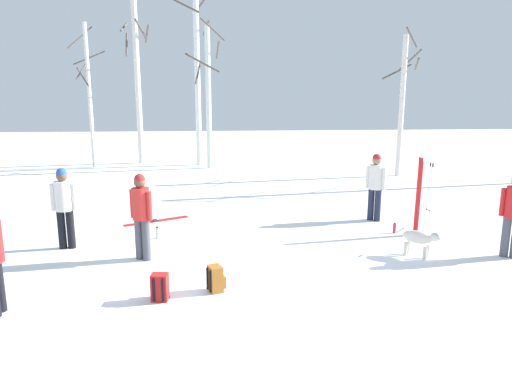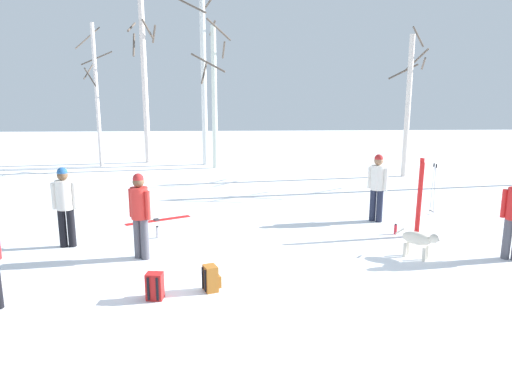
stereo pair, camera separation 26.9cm
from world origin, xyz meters
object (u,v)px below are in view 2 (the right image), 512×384
object	(u,v)px
dog	(419,240)
birch_tree_1	(144,80)
birch_tree_2	(204,79)
birch_tree_4	(408,103)
ski_pair_lying_0	(158,220)
water_bottle_1	(395,229)
backpack_0	(211,279)
birch_tree_0	(96,93)
person_0	(65,202)
water_bottle_0	(158,232)
backpack_1	(155,286)
birch_tree_3	(214,95)
person_2	(377,183)
person_3	(140,210)
ski_pair_planted_0	(419,198)
ski_poles_0	(433,187)

from	to	relation	value
dog	birch_tree_1	world-z (taller)	birch_tree_1
birch_tree_2	birch_tree_4	xyz separation A→B (m)	(7.76, -3.23, -0.94)
ski_pair_lying_0	water_bottle_1	xyz separation A→B (m)	(5.67, -1.43, 0.11)
backpack_0	birch_tree_1	bearing A→B (deg)	103.75
dog	birch_tree_1	distance (m)	15.25
ski_pair_lying_0	birch_tree_4	distance (m)	10.67
birch_tree_1	birch_tree_0	bearing A→B (deg)	-150.89
person_0	water_bottle_0	bearing A→B (deg)	15.57
water_bottle_1	backpack_1	bearing A→B (deg)	-147.15
birch_tree_3	dog	bearing A→B (deg)	-68.54
person_2	ski_pair_lying_0	xyz separation A→B (m)	(-5.53, 0.32, -0.97)
person_2	birch_tree_3	distance (m)	9.74
backpack_1	backpack_0	bearing A→B (deg)	17.21
person_3	ski_pair_lying_0	xyz separation A→B (m)	(-0.10, 2.76, -0.97)
person_3	backpack_0	bearing A→B (deg)	-48.43
backpack_1	ski_pair_planted_0	bearing A→B (deg)	29.23
person_3	dog	size ratio (longest dim) A/B	2.52
backpack_1	birch_tree_3	bearing A→B (deg)	87.71
person_2	birch_tree_3	xyz separation A→B (m)	(-4.35, 8.47, 2.07)
ski_poles_0	backpack_0	distance (m)	7.44
birch_tree_1	birch_tree_2	size ratio (longest dim) A/B	0.99
birch_tree_3	birch_tree_4	distance (m)	7.64
person_2	water_bottle_1	xyz separation A→B (m)	(0.14, -1.10, -0.86)
backpack_0	birch_tree_1	xyz separation A→B (m)	(-3.48, 14.21, 3.45)
birch_tree_1	ski_poles_0	bearing A→B (deg)	-45.89
ski_pair_lying_0	ski_poles_0	xyz separation A→B (m)	(7.26, 0.35, 0.72)
ski_poles_0	person_3	bearing A→B (deg)	-156.51
ski_poles_0	birch_tree_3	size ratio (longest dim) A/B	0.23
dog	water_bottle_1	xyz separation A→B (m)	(0.10, 1.61, -0.27)
ski_pair_planted_0	water_bottle_1	size ratio (longest dim) A/B	7.37
water_bottle_1	birch_tree_4	xyz separation A→B (m)	(2.80, 7.31, 2.65)
water_bottle_1	ski_pair_planted_0	bearing A→B (deg)	-23.61
birch_tree_0	birch_tree_3	world-z (taller)	birch_tree_3
person_0	water_bottle_1	xyz separation A→B (m)	(7.28, 0.53, -0.86)
birch_tree_2	ski_pair_planted_0	bearing A→B (deg)	-63.28
ski_pair_planted_0	birch_tree_2	size ratio (longest dim) A/B	0.25
person_3	birch_tree_0	world-z (taller)	birch_tree_0
ski_pair_planted_0	birch_tree_1	world-z (taller)	birch_tree_1
ski_pair_planted_0	ski_poles_0	xyz separation A→B (m)	(1.16, 1.96, -0.17)
person_3	birch_tree_1	bearing A→B (deg)	99.19
person_3	dog	world-z (taller)	person_3
ski_pair_lying_0	birch_tree_3	size ratio (longest dim) A/B	0.26
dog	water_bottle_0	world-z (taller)	dog
ski_pair_lying_0	water_bottle_1	distance (m)	5.84
person_3	ski_pair_planted_0	size ratio (longest dim) A/B	0.95
person_3	birch_tree_2	xyz separation A→B (m)	(0.60, 11.87, 2.73)
birch_tree_0	birch_tree_2	distance (m)	4.52
ski_poles_0	ski_pair_lying_0	bearing A→B (deg)	-177.26
ski_pair_lying_0	ski_poles_0	size ratio (longest dim) A/B	1.15
person_2	birch_tree_1	bearing A→B (deg)	126.32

